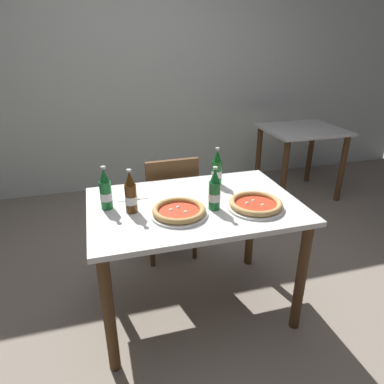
{
  "coord_description": "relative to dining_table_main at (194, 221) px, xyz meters",
  "views": [
    {
      "loc": [
        -0.51,
        -1.72,
        1.62
      ],
      "look_at": [
        0.0,
        0.05,
        0.8
      ],
      "focal_mm": 32.44,
      "sensor_mm": 36.0,
      "label": 1
    }
  ],
  "objects": [
    {
      "name": "beer_bottle_right",
      "position": [
        0.09,
        -0.09,
        0.22
      ],
      "size": [
        0.07,
        0.07,
        0.25
      ],
      "color": "#196B2D",
      "rests_on": "dining_table_main"
    },
    {
      "name": "napkin_with_cutlery",
      "position": [
        -0.34,
        0.23,
        0.12
      ],
      "size": [
        0.18,
        0.19,
        0.01
      ],
      "color": "white",
      "rests_on": "dining_table_main"
    },
    {
      "name": "beer_bottle_left",
      "position": [
        -0.49,
        0.08,
        0.22
      ],
      "size": [
        0.07,
        0.07,
        0.25
      ],
      "color": "#196B2D",
      "rests_on": "dining_table_main"
    },
    {
      "name": "beer_bottle_center",
      "position": [
        -0.36,
        -0.01,
        0.22
      ],
      "size": [
        0.07,
        0.07,
        0.25
      ],
      "color": "#512D0F",
      "rests_on": "dining_table_main"
    },
    {
      "name": "pizza_margherita_near",
      "position": [
        -0.12,
        -0.11,
        0.14
      ],
      "size": [
        0.31,
        0.31,
        0.04
      ],
      "color": "white",
      "rests_on": "dining_table_main"
    },
    {
      "name": "chair_behind_table",
      "position": [
        -0.02,
        0.61,
        -0.15
      ],
      "size": [
        0.41,
        0.41,
        0.85
      ],
      "rotation": [
        0.0,
        0.0,
        3.17
      ],
      "color": "brown",
      "rests_on": "ground_plane"
    },
    {
      "name": "beer_bottle_extra",
      "position": [
        0.22,
        0.23,
        0.22
      ],
      "size": [
        0.07,
        0.07,
        0.25
      ],
      "color": "#14591E",
      "rests_on": "dining_table_main"
    },
    {
      "name": "dining_table_background",
      "position": [
        1.61,
        1.42,
        -0.04
      ],
      "size": [
        0.8,
        0.7,
        0.75
      ],
      "color": "silver",
      "rests_on": "ground_plane"
    },
    {
      "name": "ground_plane",
      "position": [
        0.0,
        0.0,
        -0.64
      ],
      "size": [
        8.0,
        8.0,
        0.0
      ],
      "primitive_type": "plane",
      "color": "gray"
    },
    {
      "name": "dining_table_main",
      "position": [
        0.0,
        0.0,
        0.0
      ],
      "size": [
        1.2,
        0.8,
        0.75
      ],
      "color": "silver",
      "rests_on": "ground_plane"
    },
    {
      "name": "back_wall_tiled",
      "position": [
        0.0,
        2.2,
        0.66
      ],
      "size": [
        7.0,
        0.1,
        2.6
      ],
      "primitive_type": "cube",
      "color": "silver",
      "rests_on": "ground_plane"
    },
    {
      "name": "pizza_marinara_far",
      "position": [
        0.31,
        -0.15,
        0.13
      ],
      "size": [
        0.32,
        0.32,
        0.04
      ],
      "color": "white",
      "rests_on": "dining_table_main"
    }
  ]
}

